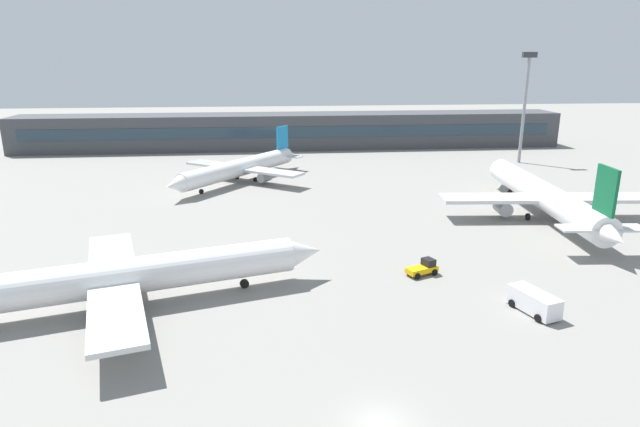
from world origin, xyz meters
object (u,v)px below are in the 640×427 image
(service_van_white, at_px, (534,302))
(airplane_far, at_px, (239,168))
(airplane_mid, at_px, (541,194))
(floodlight_tower_west, at_px, (525,100))
(baggage_tug_yellow, at_px, (424,268))
(airplane_near, at_px, (126,277))

(service_van_white, bearing_deg, airplane_far, 117.19)
(airplane_far, xyz_separation_m, service_van_white, (30.15, -58.69, -1.73))
(airplane_mid, xyz_separation_m, floodlight_tower_west, (16.36, 41.76, 10.84))
(baggage_tug_yellow, xyz_separation_m, floodlight_tower_west, (40.62, 62.80, 13.41))
(airplane_far, height_order, floodlight_tower_west, floodlight_tower_west)
(airplane_mid, bearing_deg, airplane_near, -154.84)
(airplane_near, relative_size, airplane_mid, 0.89)
(baggage_tug_yellow, bearing_deg, airplane_far, 114.75)
(airplane_near, relative_size, service_van_white, 7.14)
(airplane_mid, distance_m, service_van_white, 35.34)
(airplane_near, bearing_deg, service_van_white, -7.78)
(service_van_white, distance_m, floodlight_tower_west, 81.06)
(airplane_far, bearing_deg, airplane_near, -99.02)
(airplane_mid, distance_m, floodlight_tower_west, 46.15)
(airplane_near, xyz_separation_m, airplane_far, (8.48, 53.41, -0.21))
(airplane_near, bearing_deg, airplane_far, 80.98)
(floodlight_tower_west, bearing_deg, airplane_far, -167.27)
(airplane_far, xyz_separation_m, baggage_tug_yellow, (22.39, -48.57, -2.04))
(airplane_near, distance_m, floodlight_tower_west, 99.05)
(baggage_tug_yellow, height_order, floodlight_tower_west, floodlight_tower_west)
(airplane_mid, height_order, service_van_white, airplane_mid)
(baggage_tug_yellow, xyz_separation_m, service_van_white, (7.76, -10.13, 0.31))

